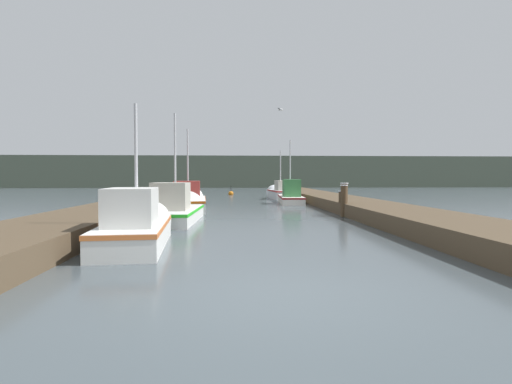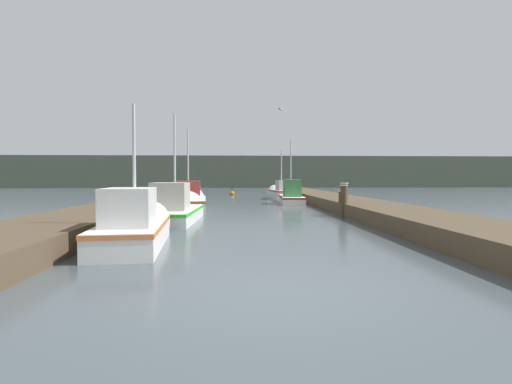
{
  "view_description": "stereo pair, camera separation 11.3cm",
  "coord_description": "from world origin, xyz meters",
  "px_view_note": "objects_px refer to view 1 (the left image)",
  "views": [
    {
      "loc": [
        -0.69,
        -5.52,
        1.7
      ],
      "look_at": [
        0.45,
        13.06,
        0.96
      ],
      "focal_mm": 28.0,
      "sensor_mm": 36.0,
      "label": 1
    },
    {
      "loc": [
        -0.58,
        -5.53,
        1.7
      ],
      "look_at": [
        0.45,
        13.06,
        0.96
      ],
      "focal_mm": 28.0,
      "sensor_mm": 36.0,
      "label": 2
    }
  ],
  "objects_px": {
    "channel_buoy": "(231,194)",
    "seagull_lead": "(280,110)",
    "fishing_boat_4": "(280,192)",
    "mooring_piling_2": "(344,199)",
    "mooring_piling_0": "(341,203)",
    "fishing_boat_1": "(177,210)",
    "fishing_boat_3": "(290,196)",
    "mooring_piling_1": "(344,201)",
    "fishing_boat_2": "(188,200)",
    "fishing_boat_0": "(137,226)"
  },
  "relations": [
    {
      "from": "fishing_boat_3",
      "to": "fishing_boat_2",
      "type": "bearing_deg",
      "value": -138.24
    },
    {
      "from": "mooring_piling_0",
      "to": "seagull_lead",
      "type": "bearing_deg",
      "value": 109.23
    },
    {
      "from": "mooring_piling_2",
      "to": "seagull_lead",
      "type": "height_order",
      "value": "seagull_lead"
    },
    {
      "from": "fishing_boat_0",
      "to": "fishing_boat_2",
      "type": "distance_m",
      "value": 10.76
    },
    {
      "from": "mooring_piling_0",
      "to": "seagull_lead",
      "type": "xyz_separation_m",
      "value": [
        -2.0,
        5.72,
        5.0
      ]
    },
    {
      "from": "fishing_boat_2",
      "to": "mooring_piling_2",
      "type": "distance_m",
      "value": 8.08
    },
    {
      "from": "fishing_boat_4",
      "to": "channel_buoy",
      "type": "xyz_separation_m",
      "value": [
        -3.73,
        6.09,
        -0.33
      ]
    },
    {
      "from": "fishing_boat_3",
      "to": "mooring_piling_1",
      "type": "bearing_deg",
      "value": -80.52
    },
    {
      "from": "fishing_boat_0",
      "to": "fishing_boat_2",
      "type": "bearing_deg",
      "value": 84.82
    },
    {
      "from": "mooring_piling_1",
      "to": "fishing_boat_3",
      "type": "bearing_deg",
      "value": 95.92
    },
    {
      "from": "fishing_boat_3",
      "to": "mooring_piling_1",
      "type": "distance_m",
      "value": 9.16
    },
    {
      "from": "fishing_boat_2",
      "to": "fishing_boat_1",
      "type": "bearing_deg",
      "value": -92.78
    },
    {
      "from": "mooring_piling_1",
      "to": "channel_buoy",
      "type": "distance_m",
      "value": 20.36
    },
    {
      "from": "fishing_boat_4",
      "to": "mooring_piling_2",
      "type": "distance_m",
      "value": 13.1
    },
    {
      "from": "fishing_boat_3",
      "to": "mooring_piling_0",
      "type": "distance_m",
      "value": 8.41
    },
    {
      "from": "fishing_boat_0",
      "to": "fishing_boat_3",
      "type": "xyz_separation_m",
      "value": [
        6.11,
        15.49,
        -0.02
      ]
    },
    {
      "from": "fishing_boat_0",
      "to": "fishing_boat_3",
      "type": "distance_m",
      "value": 16.65
    },
    {
      "from": "fishing_boat_1",
      "to": "fishing_boat_3",
      "type": "bearing_deg",
      "value": 61.85
    },
    {
      "from": "fishing_boat_2",
      "to": "channel_buoy",
      "type": "relative_size",
      "value": 6.41
    },
    {
      "from": "fishing_boat_2",
      "to": "mooring_piling_0",
      "type": "distance_m",
      "value": 7.93
    },
    {
      "from": "fishing_boat_3",
      "to": "fishing_boat_4",
      "type": "bearing_deg",
      "value": 94.69
    },
    {
      "from": "seagull_lead",
      "to": "mooring_piling_0",
      "type": "bearing_deg",
      "value": -128.23
    },
    {
      "from": "fishing_boat_3",
      "to": "fishing_boat_1",
      "type": "bearing_deg",
      "value": -117.07
    },
    {
      "from": "fishing_boat_1",
      "to": "fishing_boat_3",
      "type": "height_order",
      "value": "fishing_boat_1"
    },
    {
      "from": "fishing_boat_1",
      "to": "channel_buoy",
      "type": "xyz_separation_m",
      "value": [
        2.07,
        20.63,
        -0.27
      ]
    },
    {
      "from": "mooring_piling_2",
      "to": "fishing_boat_3",
      "type": "bearing_deg",
      "value": 97.71
    },
    {
      "from": "mooring_piling_1",
      "to": "mooring_piling_2",
      "type": "xyz_separation_m",
      "value": [
        0.2,
        0.65,
        0.04
      ]
    },
    {
      "from": "fishing_boat_0",
      "to": "seagull_lead",
      "type": "distance_m",
      "value": 14.76
    },
    {
      "from": "channel_buoy",
      "to": "seagull_lead",
      "type": "bearing_deg",
      "value": -77.82
    },
    {
      "from": "mooring_piling_0",
      "to": "mooring_piling_2",
      "type": "bearing_deg",
      "value": -50.24
    },
    {
      "from": "mooring_piling_0",
      "to": "mooring_piling_1",
      "type": "xyz_separation_m",
      "value": [
        -0.1,
        -0.77,
        0.14
      ]
    },
    {
      "from": "fishing_boat_4",
      "to": "mooring_piling_1",
      "type": "relative_size",
      "value": 3.49
    },
    {
      "from": "fishing_boat_2",
      "to": "mooring_piling_0",
      "type": "relative_size",
      "value": 5.81
    },
    {
      "from": "mooring_piling_2",
      "to": "channel_buoy",
      "type": "distance_m",
      "value": 19.78
    },
    {
      "from": "fishing_boat_2",
      "to": "seagull_lead",
      "type": "xyz_separation_m",
      "value": [
        5.06,
        2.11,
        5.09
      ]
    },
    {
      "from": "fishing_boat_1",
      "to": "fishing_boat_2",
      "type": "xyz_separation_m",
      "value": [
        -0.12,
        5.22,
        0.04
      ]
    },
    {
      "from": "fishing_boat_0",
      "to": "fishing_boat_4",
      "type": "bearing_deg",
      "value": 68.66
    },
    {
      "from": "fishing_boat_3",
      "to": "mooring_piling_1",
      "type": "relative_size",
      "value": 4.45
    },
    {
      "from": "fishing_boat_3",
      "to": "channel_buoy",
      "type": "bearing_deg",
      "value": 113.25
    },
    {
      "from": "fishing_boat_4",
      "to": "seagull_lead",
      "type": "distance_m",
      "value": 8.84
    },
    {
      "from": "fishing_boat_0",
      "to": "fishing_boat_3",
      "type": "relative_size",
      "value": 0.8
    },
    {
      "from": "fishing_boat_4",
      "to": "mooring_piling_0",
      "type": "bearing_deg",
      "value": -89.87
    },
    {
      "from": "mooring_piling_0",
      "to": "channel_buoy",
      "type": "relative_size",
      "value": 1.1
    },
    {
      "from": "fishing_boat_1",
      "to": "fishing_boat_2",
      "type": "bearing_deg",
      "value": 93.77
    },
    {
      "from": "fishing_boat_4",
      "to": "mooring_piling_0",
      "type": "distance_m",
      "value": 12.97
    },
    {
      "from": "mooring_piling_2",
      "to": "channel_buoy",
      "type": "xyz_separation_m",
      "value": [
        -4.96,
        19.13,
        -0.58
      ]
    },
    {
      "from": "mooring_piling_2",
      "to": "mooring_piling_0",
      "type": "bearing_deg",
      "value": 129.76
    },
    {
      "from": "mooring_piling_1",
      "to": "seagull_lead",
      "type": "distance_m",
      "value": 8.33
    },
    {
      "from": "channel_buoy",
      "to": "fishing_boat_2",
      "type": "bearing_deg",
      "value": -98.1
    },
    {
      "from": "channel_buoy",
      "to": "mooring_piling_2",
      "type": "bearing_deg",
      "value": -75.45
    }
  ]
}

